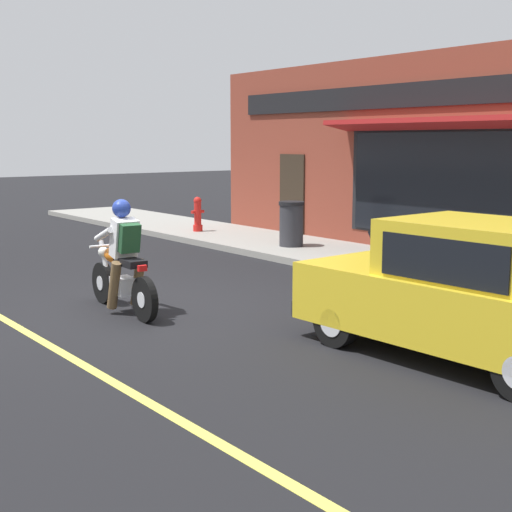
# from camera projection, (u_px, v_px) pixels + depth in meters

# --- Properties ---
(ground_plane) EXTENTS (80.00, 80.00, 0.00)m
(ground_plane) POSITION_uv_depth(u_px,v_px,m) (148.00, 311.00, 10.25)
(ground_plane) COLOR black
(sidewalk_curb) EXTENTS (2.60, 22.00, 0.14)m
(sidewalk_curb) POSITION_uv_depth(u_px,v_px,m) (295.00, 248.00, 15.86)
(sidewalk_curb) COLOR gray
(sidewalk_curb) RESTS_ON ground
(storefront_building) EXTENTS (1.25, 11.64, 4.20)m
(storefront_building) POSITION_uv_depth(u_px,v_px,m) (401.00, 156.00, 15.18)
(storefront_building) COLOR brown
(storefront_building) RESTS_ON ground
(motorcycle_with_rider) EXTENTS (0.57, 2.02, 1.62)m
(motorcycle_with_rider) POSITION_uv_depth(u_px,v_px,m) (123.00, 266.00, 10.08)
(motorcycle_with_rider) COLOR black
(motorcycle_with_rider) RESTS_ON ground
(car_hatchback) EXTENTS (1.78, 3.84, 1.57)m
(car_hatchback) POSITION_uv_depth(u_px,v_px,m) (465.00, 292.00, 7.86)
(car_hatchback) COLOR black
(car_hatchback) RESTS_ON ground
(traffic_cone) EXTENTS (0.36, 0.36, 0.60)m
(traffic_cone) POSITION_uv_depth(u_px,v_px,m) (418.00, 252.00, 12.89)
(traffic_cone) COLOR black
(traffic_cone) RESTS_ON sidewalk_curb
(trash_bin) EXTENTS (0.56, 0.56, 0.98)m
(trash_bin) POSITION_uv_depth(u_px,v_px,m) (291.00, 224.00, 15.57)
(trash_bin) COLOR #2D2D33
(trash_bin) RESTS_ON sidewalk_curb
(fire_hydrant) EXTENTS (0.36, 0.24, 0.88)m
(fire_hydrant) POSITION_uv_depth(u_px,v_px,m) (198.00, 214.00, 18.16)
(fire_hydrant) COLOR red
(fire_hydrant) RESTS_ON sidewalk_curb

